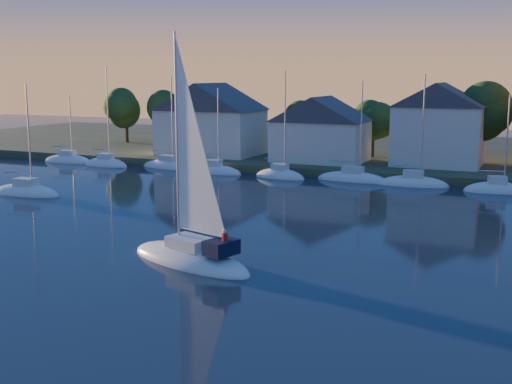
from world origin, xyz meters
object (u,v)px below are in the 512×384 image
Objects in this scene: clubhouse_centre at (321,128)px; hero_sailboat at (192,253)px; clubhouse_east at (439,123)px; drifting_sailboat_left at (26,194)px; clubhouse_west at (211,118)px.

hero_sailboat reaches higher than clubhouse_centre.
clubhouse_east reaches higher than drifting_sailboat_left.
clubhouse_east is at bearing -82.59° from hero_sailboat.
hero_sailboat reaches higher than clubhouse_west.
clubhouse_centre is 0.97× the size of drifting_sailboat_left.
clubhouse_centre is 43.34m from hero_sailboat.
hero_sailboat is at bearing -32.22° from drifting_sailboat_left.
drifting_sailboat_left is (-35.06, -30.78, -5.90)m from clubhouse_east.
hero_sailboat is (5.49, -42.76, -4.51)m from clubhouse_centre.
clubhouse_west reaches higher than clubhouse_centre.
hero_sailboat is 1.29× the size of drifting_sailboat_left.
clubhouse_east is 0.88× the size of drifting_sailboat_left.
drifting_sailboat_left is (-26.55, 13.97, -0.53)m from hero_sailboat.
clubhouse_east is (14.00, 2.00, 0.87)m from clubhouse_centre.
hero_sailboat is (21.49, -43.76, -5.30)m from clubhouse_west.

